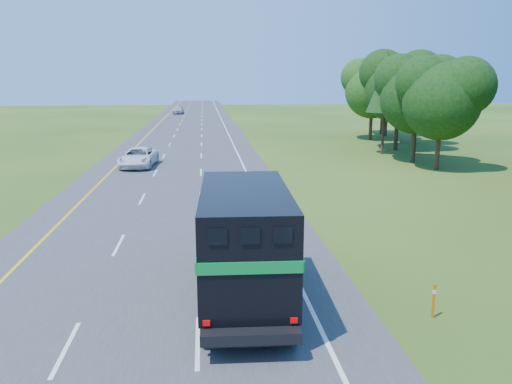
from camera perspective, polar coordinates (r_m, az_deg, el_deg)
road at (r=52.63m, az=-8.26°, el=4.56°), size 15.00×260.00×0.04m
lane_markings at (r=52.63m, az=-8.26°, el=4.59°), size 11.15×260.00×0.01m
horse_truck at (r=16.89m, az=-1.37°, el=-5.28°), size 3.12×9.01×3.94m
white_suv at (r=44.17m, az=-13.28°, el=3.89°), size 3.11×6.01×1.62m
far_car at (r=111.94m, az=-8.85°, el=9.25°), size 2.40×5.20×1.73m
delineator at (r=16.94m, az=19.65°, el=-11.54°), size 0.09×0.05×1.15m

